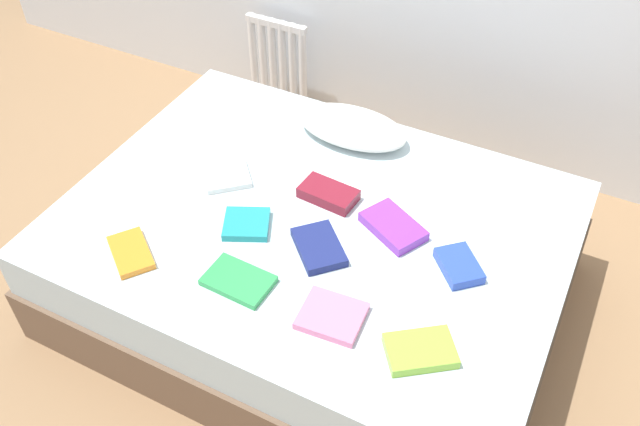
% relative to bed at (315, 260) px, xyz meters
% --- Properties ---
extents(ground_plane, '(8.00, 8.00, 0.00)m').
position_rel_bed_xyz_m(ground_plane, '(0.00, 0.00, -0.25)').
color(ground_plane, '#93704C').
extents(bed, '(2.00, 1.50, 0.50)m').
position_rel_bed_xyz_m(bed, '(0.00, 0.00, 0.00)').
color(bed, brown).
rests_on(bed, ground).
extents(radiator, '(0.37, 0.04, 0.49)m').
position_rel_bed_xyz_m(radiator, '(-0.86, 1.20, 0.09)').
color(radiator, white).
rests_on(radiator, ground).
extents(pillow, '(0.51, 0.28, 0.11)m').
position_rel_bed_xyz_m(pillow, '(-0.09, 0.54, 0.31)').
color(pillow, white).
rests_on(pillow, bed).
extents(textbook_maroon, '(0.24, 0.15, 0.05)m').
position_rel_bed_xyz_m(textbook_maroon, '(-0.00, 0.13, 0.28)').
color(textbook_maroon, maroon).
rests_on(textbook_maroon, bed).
extents(textbook_green, '(0.25, 0.17, 0.03)m').
position_rel_bed_xyz_m(textbook_green, '(-0.09, -0.43, 0.27)').
color(textbook_green, green).
rests_on(textbook_green, bed).
extents(textbook_orange, '(0.25, 0.24, 0.03)m').
position_rel_bed_xyz_m(textbook_orange, '(-0.52, -0.49, 0.27)').
color(textbook_orange, orange).
rests_on(textbook_orange, bed).
extents(textbook_blue, '(0.22, 0.22, 0.04)m').
position_rel_bed_xyz_m(textbook_blue, '(0.60, -0.01, 0.27)').
color(textbook_blue, '#2847B7').
rests_on(textbook_blue, bed).
extents(textbook_lime, '(0.27, 0.25, 0.04)m').
position_rel_bed_xyz_m(textbook_lime, '(0.60, -0.42, 0.27)').
color(textbook_lime, '#8CC638').
rests_on(textbook_lime, bed).
extents(textbook_pink, '(0.23, 0.20, 0.03)m').
position_rel_bed_xyz_m(textbook_pink, '(0.28, -0.42, 0.27)').
color(textbook_pink, pink).
rests_on(textbook_pink, bed).
extents(textbook_teal, '(0.23, 0.22, 0.03)m').
position_rel_bed_xyz_m(textbook_teal, '(-0.21, -0.17, 0.27)').
color(textbook_teal, teal).
rests_on(textbook_teal, bed).
extents(textbook_white, '(0.26, 0.26, 0.02)m').
position_rel_bed_xyz_m(textbook_white, '(-0.44, 0.04, 0.27)').
color(textbook_white, white).
rests_on(textbook_white, bed).
extents(textbook_navy, '(0.27, 0.27, 0.03)m').
position_rel_bed_xyz_m(textbook_navy, '(0.10, -0.15, 0.27)').
color(textbook_navy, navy).
rests_on(textbook_navy, bed).
extents(textbook_purple, '(0.29, 0.25, 0.04)m').
position_rel_bed_xyz_m(textbook_purple, '(0.31, 0.07, 0.27)').
color(textbook_purple, purple).
rests_on(textbook_purple, bed).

